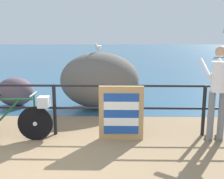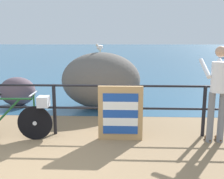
{
  "view_description": "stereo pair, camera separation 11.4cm",
  "coord_description": "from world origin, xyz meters",
  "px_view_note": "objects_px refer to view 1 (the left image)",
  "views": [
    {
      "loc": [
        1.25,
        -3.4,
        1.9
      ],
      "look_at": [
        1.14,
        2.06,
        0.85
      ],
      "focal_mm": 42.27,
      "sensor_mm": 36.0,
      "label": 1
    },
    {
      "loc": [
        1.36,
        -3.4,
        1.9
      ],
      "look_at": [
        1.14,
        2.06,
        0.85
      ],
      "focal_mm": 42.27,
      "sensor_mm": 36.0,
      "label": 2
    }
  ],
  "objects_px": {
    "breakwater_boulder_main": "(100,80)",
    "breakwater_boulder_left": "(15,92)",
    "folded_deckchair_stack": "(121,113)",
    "person_at_railing": "(218,89)",
    "bicycle": "(15,117)",
    "seagull": "(98,47)"
  },
  "relations": [
    {
      "from": "folded_deckchair_stack",
      "to": "seagull",
      "type": "xyz_separation_m",
      "value": [
        -0.6,
        2.48,
        1.16
      ]
    },
    {
      "from": "seagull",
      "to": "person_at_railing",
      "type": "bearing_deg",
      "value": 73.47
    },
    {
      "from": "bicycle",
      "to": "person_at_railing",
      "type": "relative_size",
      "value": 0.96
    },
    {
      "from": "person_at_railing",
      "to": "breakwater_boulder_main",
      "type": "xyz_separation_m",
      "value": [
        -2.33,
        2.41,
        -0.22
      ]
    },
    {
      "from": "seagull",
      "to": "folded_deckchair_stack",
      "type": "bearing_deg",
      "value": 43.65
    },
    {
      "from": "person_at_railing",
      "to": "breakwater_boulder_main",
      "type": "distance_m",
      "value": 3.36
    },
    {
      "from": "bicycle",
      "to": "folded_deckchair_stack",
      "type": "bearing_deg",
      "value": 0.21
    },
    {
      "from": "folded_deckchair_stack",
      "to": "seagull",
      "type": "height_order",
      "value": "seagull"
    },
    {
      "from": "person_at_railing",
      "to": "seagull",
      "type": "relative_size",
      "value": 5.46
    },
    {
      "from": "person_at_railing",
      "to": "folded_deckchair_stack",
      "type": "relative_size",
      "value": 1.71
    },
    {
      "from": "breakwater_boulder_left",
      "to": "seagull",
      "type": "bearing_deg",
      "value": -1.79
    },
    {
      "from": "bicycle",
      "to": "folded_deckchair_stack",
      "type": "height_order",
      "value": "folded_deckchair_stack"
    },
    {
      "from": "folded_deckchair_stack",
      "to": "person_at_railing",
      "type": "bearing_deg",
      "value": -0.81
    },
    {
      "from": "breakwater_boulder_main",
      "to": "bicycle",
      "type": "bearing_deg",
      "value": -120.0
    },
    {
      "from": "breakwater_boulder_left",
      "to": "person_at_railing",
      "type": "bearing_deg",
      "value": -28.38
    },
    {
      "from": "bicycle",
      "to": "folded_deckchair_stack",
      "type": "relative_size",
      "value": 1.63
    },
    {
      "from": "bicycle",
      "to": "seagull",
      "type": "xyz_separation_m",
      "value": [
        1.39,
        2.57,
        1.22
      ]
    },
    {
      "from": "bicycle",
      "to": "breakwater_boulder_left",
      "type": "bearing_deg",
      "value": 108.58
    },
    {
      "from": "breakwater_boulder_left",
      "to": "seagull",
      "type": "xyz_separation_m",
      "value": [
        2.41,
        -0.08,
        1.27
      ]
    },
    {
      "from": "folded_deckchair_stack",
      "to": "breakwater_boulder_main",
      "type": "relative_size",
      "value": 0.48
    },
    {
      "from": "breakwater_boulder_main",
      "to": "breakwater_boulder_left",
      "type": "xyz_separation_m",
      "value": [
        -2.44,
        0.17,
        -0.36
      ]
    },
    {
      "from": "breakwater_boulder_left",
      "to": "bicycle",
      "type": "bearing_deg",
      "value": -69.04
    }
  ]
}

